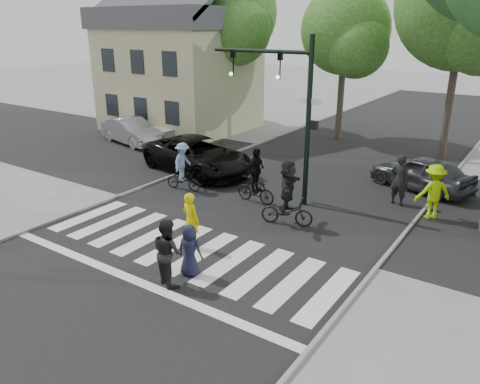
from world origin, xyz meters
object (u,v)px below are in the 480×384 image
object	(u,v)px
pedestrian_child	(190,250)
cyclist_mid	(256,181)
pedestrian_adult	(168,252)
car_silver	(132,131)
traffic_signal	(288,96)
cyclist_right	(287,197)
pedestrian_woman	(191,220)
cyclist_left	(183,170)
car_grey	(422,173)
car_suv	(198,155)

from	to	relation	value
pedestrian_child	cyclist_mid	bearing A→B (deg)	-86.06
pedestrian_adult	cyclist_mid	world-z (taller)	cyclist_mid
pedestrian_adult	car_silver	bearing A→B (deg)	-19.62
pedestrian_adult	car_silver	xyz separation A→B (m)	(-11.83, 9.94, -0.18)
traffic_signal	cyclist_right	distance (m)	3.72
cyclist_right	pedestrian_child	bearing A→B (deg)	-96.79
traffic_signal	pedestrian_woman	distance (m)	5.90
traffic_signal	pedestrian_adult	distance (m)	7.60
cyclist_left	car_grey	distance (m)	9.53
car_silver	cyclist_left	bearing A→B (deg)	-107.62
cyclist_mid	pedestrian_adult	bearing A→B (deg)	-78.41
car_silver	car_grey	xyz separation A→B (m)	(15.27, 1.14, -0.01)
car_grey	cyclist_left	bearing A→B (deg)	-37.71
traffic_signal	pedestrian_child	xyz separation A→B (m)	(0.67, -6.32, -3.19)
pedestrian_adult	car_grey	xyz separation A→B (m)	(3.44, 11.08, -0.19)
pedestrian_child	car_grey	world-z (taller)	pedestrian_child
pedestrian_child	cyclist_mid	world-z (taller)	cyclist_mid
cyclist_left	pedestrian_woman	bearing A→B (deg)	-46.65
traffic_signal	pedestrian_adult	xyz separation A→B (m)	(0.50, -6.96, -3.01)
pedestrian_child	cyclist_right	world-z (taller)	cyclist_right
cyclist_left	cyclist_mid	world-z (taller)	cyclist_mid
pedestrian_adult	cyclist_right	world-z (taller)	cyclist_right
pedestrian_child	pedestrian_adult	bearing A→B (deg)	64.35
car_suv	pedestrian_woman	bearing A→B (deg)	-130.18
cyclist_left	cyclist_mid	distance (m)	3.20
car_suv	pedestrian_child	bearing A→B (deg)	-129.95
cyclist_left	car_grey	xyz separation A→B (m)	(7.87, 5.38, -0.14)
pedestrian_child	car_silver	distance (m)	15.18
car_silver	pedestrian_child	bearing A→B (deg)	-115.59
pedestrian_adult	car_grey	world-z (taller)	pedestrian_adult
pedestrian_child	traffic_signal	bearing A→B (deg)	-94.58
car_silver	cyclist_right	bearing A→B (deg)	-99.41
pedestrian_woman	pedestrian_adult	distance (m)	2.09
cyclist_right	car_suv	xyz separation A→B (m)	(-6.10, 2.88, -0.20)
traffic_signal	cyclist_left	size ratio (longest dim) A/B	3.11
cyclist_left	car_grey	size ratio (longest dim) A/B	0.47
cyclist_right	traffic_signal	bearing A→B (deg)	121.10
pedestrian_child	car_suv	bearing A→B (deg)	-62.95
traffic_signal	pedestrian_child	bearing A→B (deg)	-83.91
pedestrian_adult	cyclist_mid	xyz separation A→B (m)	(-1.25, 6.11, -0.03)
traffic_signal	car_grey	world-z (taller)	traffic_signal
pedestrian_woman	cyclist_left	distance (m)	5.21
cyclist_mid	car_suv	distance (m)	4.52
cyclist_right	car_suv	bearing A→B (deg)	154.74
car_suv	cyclist_right	bearing A→B (deg)	-102.92
cyclist_mid	cyclist_right	world-z (taller)	cyclist_right
traffic_signal	car_suv	xyz separation A→B (m)	(-4.91, 0.91, -3.11)
pedestrian_adult	cyclist_left	xyz separation A→B (m)	(-4.42, 5.70, -0.05)
car_grey	car_silver	bearing A→B (deg)	-67.79
pedestrian_adult	car_suv	size ratio (longest dim) A/B	0.31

